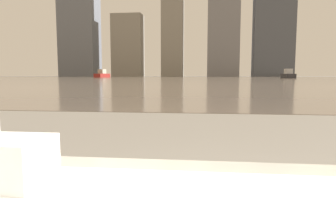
# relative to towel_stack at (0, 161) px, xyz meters

# --- Properties ---
(towel_stack) EXTENTS (0.24, 0.19, 0.12)m
(towel_stack) POSITION_rel_towel_stack_xyz_m (0.00, 0.00, 0.00)
(towel_stack) COLOR white
(towel_stack) RESTS_ON bathtub
(harbor_water) EXTENTS (180.00, 110.00, 0.01)m
(harbor_water) POSITION_rel_towel_stack_xyz_m (0.21, 61.21, -0.60)
(harbor_water) COLOR gray
(harbor_water) RESTS_ON ground_plane
(harbor_boat_0) EXTENTS (2.84, 5.96, 2.14)m
(harbor_boat_0) POSITION_rel_towel_stack_xyz_m (-27.23, 83.10, 0.16)
(harbor_boat_0) COLOR maroon
(harbor_boat_0) RESTS_ON harbor_water
(harbor_boat_2) EXTENTS (2.05, 5.37, 1.98)m
(harbor_boat_2) POSITION_rel_towel_stack_xyz_m (17.17, 70.74, 0.10)
(harbor_boat_2) COLOR #2D2D33
(harbor_boat_2) RESTS_ON harbor_water
(skyline_tower_1) EXTENTS (10.83, 7.22, 22.16)m
(skyline_tower_1) POSITION_rel_towel_stack_xyz_m (-28.61, 117.21, 10.47)
(skyline_tower_1) COLOR gray
(skyline_tower_1) RESTS_ON ground_plane
(skyline_tower_2) EXTENTS (7.48, 7.86, 50.64)m
(skyline_tower_2) POSITION_rel_towel_stack_xyz_m (-12.22, 117.21, 24.71)
(skyline_tower_2) COLOR gray
(skyline_tower_2) RESTS_ON ground_plane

